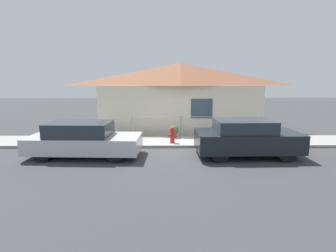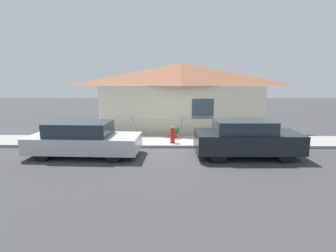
# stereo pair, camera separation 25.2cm
# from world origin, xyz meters

# --- Properties ---
(ground_plane) EXTENTS (60.00, 60.00, 0.00)m
(ground_plane) POSITION_xyz_m (0.00, 0.00, 0.00)
(ground_plane) COLOR #38383A
(sidewalk) EXTENTS (24.00, 1.99, 0.12)m
(sidewalk) POSITION_xyz_m (0.00, 1.00, 0.06)
(sidewalk) COLOR gray
(sidewalk) RESTS_ON ground_plane
(house) EXTENTS (8.94, 2.23, 3.74)m
(house) POSITION_xyz_m (0.00, 3.57, 2.95)
(house) COLOR beige
(house) RESTS_ON ground_plane
(fence) EXTENTS (4.90, 0.10, 1.01)m
(fence) POSITION_xyz_m (0.00, 1.84, 0.68)
(fence) COLOR #999993
(fence) RESTS_ON sidewalk
(car_left) EXTENTS (4.19, 1.81, 1.31)m
(car_left) POSITION_xyz_m (-3.84, -1.17, 0.65)
(car_left) COLOR #B7B7BC
(car_left) RESTS_ON ground_plane
(car_right) EXTENTS (3.83, 1.79, 1.40)m
(car_right) POSITION_xyz_m (2.26, -1.17, 0.71)
(car_right) COLOR black
(car_right) RESTS_ON ground_plane
(fire_hydrant) EXTENTS (0.45, 0.20, 0.72)m
(fire_hydrant) POSITION_xyz_m (-0.47, 0.50, 0.49)
(fire_hydrant) COLOR red
(fire_hydrant) RESTS_ON sidewalk
(potted_plant_near_hydrant) EXTENTS (0.43, 0.43, 0.58)m
(potted_plant_near_hydrant) POSITION_xyz_m (-0.36, 1.52, 0.45)
(potted_plant_near_hydrant) COLOR #9E5638
(potted_plant_near_hydrant) RESTS_ON sidewalk
(potted_plant_by_fence) EXTENTS (0.38, 0.38, 0.53)m
(potted_plant_by_fence) POSITION_xyz_m (-3.42, 1.53, 0.41)
(potted_plant_by_fence) COLOR #9E5638
(potted_plant_by_fence) RESTS_ON sidewalk
(potted_plant_corner) EXTENTS (0.44, 0.44, 0.57)m
(potted_plant_corner) POSITION_xyz_m (2.01, 1.66, 0.43)
(potted_plant_corner) COLOR #9E5638
(potted_plant_corner) RESTS_ON sidewalk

